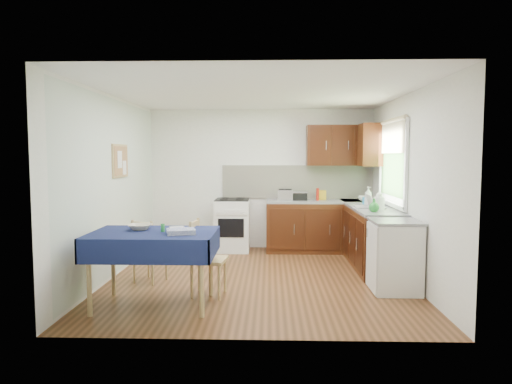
{
  "coord_description": "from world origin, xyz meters",
  "views": [
    {
      "loc": [
        0.16,
        -6.13,
        1.68
      ],
      "look_at": [
        -0.04,
        0.18,
        1.17
      ],
      "focal_mm": 32.0,
      "sensor_mm": 36.0,
      "label": 1
    }
  ],
  "objects_px": {
    "chair_far": "(148,249)",
    "dish_rack": "(370,206)",
    "dining_table": "(154,241)",
    "kettle": "(379,202)",
    "chair_near": "(205,256)",
    "toaster": "(285,195)",
    "sandwich_press": "(299,196)"
  },
  "relations": [
    {
      "from": "chair_near",
      "to": "toaster",
      "type": "distance_m",
      "value": 2.78
    },
    {
      "from": "dish_rack",
      "to": "sandwich_press",
      "type": "bearing_deg",
      "value": 138.68
    },
    {
      "from": "sandwich_press",
      "to": "kettle",
      "type": "xyz_separation_m",
      "value": [
        1.05,
        -1.42,
        0.03
      ]
    },
    {
      "from": "kettle",
      "to": "chair_far",
      "type": "bearing_deg",
      "value": -168.69
    },
    {
      "from": "sandwich_press",
      "to": "kettle",
      "type": "bearing_deg",
      "value": -46.97
    },
    {
      "from": "chair_far",
      "to": "sandwich_press",
      "type": "height_order",
      "value": "sandwich_press"
    },
    {
      "from": "chair_far",
      "to": "chair_near",
      "type": "bearing_deg",
      "value": 170.18
    },
    {
      "from": "chair_far",
      "to": "kettle",
      "type": "bearing_deg",
      "value": -145.5
    },
    {
      "from": "sandwich_press",
      "to": "toaster",
      "type": "bearing_deg",
      "value": -156.59
    },
    {
      "from": "chair_near",
      "to": "kettle",
      "type": "bearing_deg",
      "value": -56.64
    },
    {
      "from": "chair_far",
      "to": "dish_rack",
      "type": "xyz_separation_m",
      "value": [
        3.09,
        0.9,
        0.48
      ]
    },
    {
      "from": "chair_far",
      "to": "toaster",
      "type": "height_order",
      "value": "toaster"
    },
    {
      "from": "chair_far",
      "to": "toaster",
      "type": "bearing_deg",
      "value": -110.14
    },
    {
      "from": "chair_near",
      "to": "kettle",
      "type": "distance_m",
      "value": 2.67
    },
    {
      "from": "dish_rack",
      "to": "dining_table",
      "type": "bearing_deg",
      "value": -137.85
    },
    {
      "from": "chair_far",
      "to": "sandwich_press",
      "type": "bearing_deg",
      "value": -112.65
    },
    {
      "from": "toaster",
      "to": "sandwich_press",
      "type": "height_order",
      "value": "toaster"
    },
    {
      "from": "toaster",
      "to": "dish_rack",
      "type": "distance_m",
      "value": 1.63
    },
    {
      "from": "chair_far",
      "to": "toaster",
      "type": "distance_m",
      "value": 2.78
    },
    {
      "from": "dining_table",
      "to": "sandwich_press",
      "type": "height_order",
      "value": "sandwich_press"
    },
    {
      "from": "chair_near",
      "to": "dish_rack",
      "type": "relative_size",
      "value": 2.11
    },
    {
      "from": "chair_near",
      "to": "dish_rack",
      "type": "distance_m",
      "value": 2.72
    },
    {
      "from": "sandwich_press",
      "to": "chair_near",
      "type": "bearing_deg",
      "value": -109.71
    },
    {
      "from": "dining_table",
      "to": "kettle",
      "type": "relative_size",
      "value": 5.48
    },
    {
      "from": "chair_far",
      "to": "dish_rack",
      "type": "relative_size",
      "value": 1.94
    },
    {
      "from": "chair_far",
      "to": "dining_table",
      "type": "bearing_deg",
      "value": 131.94
    },
    {
      "from": "dining_table",
      "to": "chair_near",
      "type": "xyz_separation_m",
      "value": [
        0.51,
        0.39,
        -0.25
      ]
    },
    {
      "from": "dish_rack",
      "to": "toaster",
      "type": "bearing_deg",
      "value": 147.08
    },
    {
      "from": "dining_table",
      "to": "dish_rack",
      "type": "height_order",
      "value": "dish_rack"
    },
    {
      "from": "dish_rack",
      "to": "kettle",
      "type": "distance_m",
      "value": 0.29
    },
    {
      "from": "dish_rack",
      "to": "kettle",
      "type": "bearing_deg",
      "value": -65.23
    },
    {
      "from": "dining_table",
      "to": "toaster",
      "type": "xyz_separation_m",
      "value": [
        1.55,
        2.92,
        0.26
      ]
    }
  ]
}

